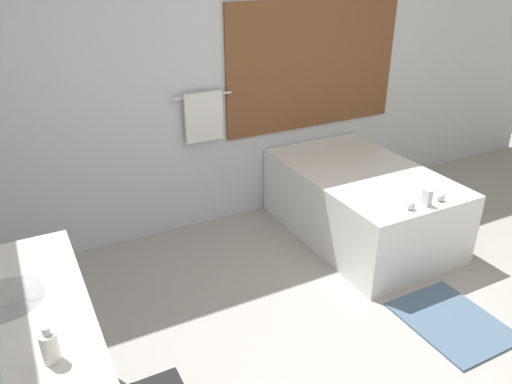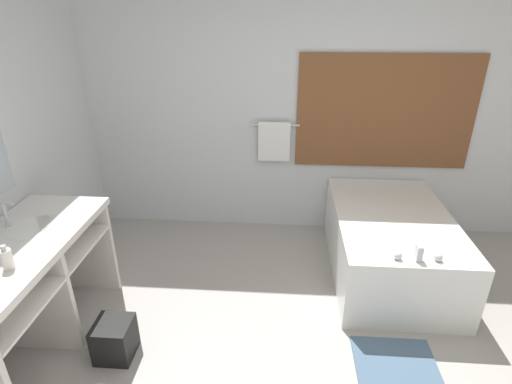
% 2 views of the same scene
% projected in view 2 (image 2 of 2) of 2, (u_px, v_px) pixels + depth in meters
% --- Properties ---
extents(wall_back_with_blinds, '(7.40, 0.13, 2.70)m').
position_uv_depth(wall_back_with_blinds, '(308.00, 104.00, 3.91)').
color(wall_back_with_blinds, silver).
rests_on(wall_back_with_blinds, ground_plane).
extents(vanity_counter, '(0.64, 1.39, 0.87)m').
position_uv_depth(vanity_counter, '(26.00, 273.00, 2.62)').
color(vanity_counter, white).
rests_on(vanity_counter, ground_plane).
extents(sink_faucet, '(0.09, 0.04, 0.18)m').
position_uv_depth(sink_faucet, '(6.00, 215.00, 2.66)').
color(sink_faucet, silver).
rests_on(sink_faucet, vanity_counter).
extents(bathtub, '(0.98, 1.56, 0.70)m').
position_uv_depth(bathtub, '(390.00, 241.00, 3.56)').
color(bathtub, white).
rests_on(bathtub, ground_plane).
extents(soap_dispenser, '(0.06, 0.06, 0.15)m').
position_uv_depth(soap_dispenser, '(7.00, 259.00, 2.24)').
color(soap_dispenser, white).
rests_on(soap_dispenser, vanity_counter).
extents(waste_bin, '(0.25, 0.25, 0.28)m').
position_uv_depth(waste_bin, '(115.00, 339.00, 2.74)').
color(waste_bin, black).
rests_on(waste_bin, ground_plane).
extents(bath_mat, '(0.55, 0.69, 0.02)m').
position_uv_depth(bath_mat, '(400.00, 378.00, 2.61)').
color(bath_mat, slate).
rests_on(bath_mat, ground_plane).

